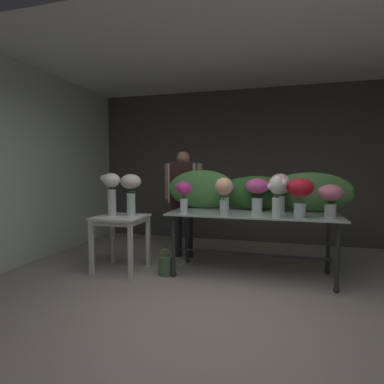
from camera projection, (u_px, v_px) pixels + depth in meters
name	position (u px, v px, depth m)	size (l,w,h in m)	color
ground_plane	(230.00, 267.00, 4.34)	(7.58, 7.58, 0.00)	#9E9384
wall_back	(244.00, 166.00, 5.89)	(5.82, 0.12, 2.86)	#4C4742
wall_left	(52.00, 165.00, 5.01)	(0.12, 3.56, 2.86)	silver
ceiling_slab	(232.00, 53.00, 4.13)	(5.94, 3.56, 0.12)	silver
display_table_glass	(252.00, 222.00, 3.94)	(2.10, 0.84, 0.82)	#B1C6BD
side_table_white	(121.00, 224.00, 4.14)	(0.63, 0.62, 0.74)	white
florist	(183.00, 192.00, 4.77)	(0.60, 0.24, 1.65)	#232328
foliage_backdrop	(253.00, 191.00, 4.20)	(2.47, 0.25, 0.54)	#477F3D
vase_rosy_tulips	(330.00, 196.00, 3.61)	(0.29, 0.29, 0.38)	silver
vase_fuchsia_dahlias	(257.00, 190.00, 4.00)	(0.31, 0.31, 0.44)	silver
vase_lilac_stock	(225.00, 191.00, 4.06)	(0.21, 0.21, 0.43)	silver
vase_crimson_lilies	(300.00, 192.00, 3.51)	(0.31, 0.29, 0.45)	silver
vase_magenta_peonies	(184.00, 193.00, 3.95)	(0.21, 0.19, 0.40)	silver
vase_ivory_hydrangea	(277.00, 193.00, 3.51)	(0.22, 0.16, 0.48)	silver
vase_blush_freesia	(280.00, 189.00, 3.91)	(0.29, 0.28, 0.50)	silver
vase_peach_snapdragons	(224.00, 191.00, 3.69)	(0.23, 0.21, 0.45)	silver
vase_white_roses_tall	(111.00, 189.00, 4.14)	(0.26, 0.23, 0.58)	silver
vase_cream_lisianthus_tall	(131.00, 188.00, 4.14)	(0.28, 0.28, 0.56)	silver
watering_can	(166.00, 265.00, 4.00)	(0.35, 0.18, 0.34)	#4C704C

